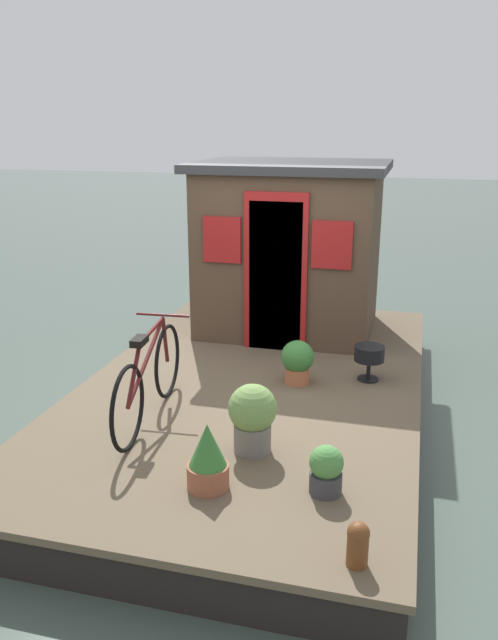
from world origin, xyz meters
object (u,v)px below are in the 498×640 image
(potted_plant_mint, at_px, (208,458))
(potted_plant_geranium, at_px, (297,361))
(potted_plant_lavender, at_px, (252,416))
(houseboat_cabin, at_px, (290,247))
(mooring_bollard, at_px, (358,543))
(bicycle, at_px, (149,378))
(potted_plant_ivy, at_px, (326,470))
(charcoal_grill, at_px, (369,355))

(potted_plant_mint, height_order, potted_plant_geranium, potted_plant_mint)
(potted_plant_lavender, bearing_deg, potted_plant_geranium, -3.34)
(houseboat_cabin, distance_m, mooring_bollard, 4.63)
(bicycle, bearing_deg, potted_plant_ivy, -114.55)
(potted_plant_ivy, distance_m, charcoal_grill, 2.17)
(bicycle, xyz_separation_m, potted_plant_lavender, (-0.31, -1.01, -0.09))
(houseboat_cabin, height_order, potted_plant_lavender, houseboat_cabin)
(houseboat_cabin, xyz_separation_m, charcoal_grill, (-1.46, -1.13, -0.78))
(potted_plant_ivy, distance_m, potted_plant_geranium, 1.99)
(houseboat_cabin, bearing_deg, bicycle, 167.12)
(potted_plant_mint, relative_size, charcoal_grill, 1.38)
(potted_plant_ivy, bearing_deg, potted_plant_lavender, 55.55)
(potted_plant_ivy, bearing_deg, mooring_bollard, -157.81)
(potted_plant_mint, bearing_deg, potted_plant_ivy, -79.69)
(bicycle, relative_size, charcoal_grill, 4.83)
(bicycle, bearing_deg, mooring_bollard, -127.14)
(potted_plant_ivy, height_order, potted_plant_lavender, potted_plant_lavender)
(potted_plant_ivy, relative_size, mooring_bollard, 1.26)
(potted_plant_mint, height_order, charcoal_grill, potted_plant_mint)
(houseboat_cabin, relative_size, potted_plant_geranium, 5.09)
(potted_plant_mint, xyz_separation_m, mooring_bollard, (-0.57, -1.12, -0.08))
(potted_plant_mint, bearing_deg, charcoal_grill, -22.17)
(houseboat_cabin, bearing_deg, charcoal_grill, -142.38)
(potted_plant_ivy, bearing_deg, potted_plant_mint, 100.31)
(bicycle, bearing_deg, charcoal_grill, -51.69)
(houseboat_cabin, height_order, bicycle, houseboat_cabin)
(potted_plant_ivy, xyz_separation_m, mooring_bollard, (-0.73, -0.30, -0.03))
(potted_plant_mint, height_order, mooring_bollard, potted_plant_mint)
(potted_plant_lavender, xyz_separation_m, potted_plant_geranium, (1.46, -0.09, -0.07))
(potted_plant_mint, distance_m, charcoal_grill, 2.51)
(potted_plant_geranium, bearing_deg, houseboat_cabin, 14.29)
(potted_plant_lavender, bearing_deg, bicycle, 72.87)
(houseboat_cabin, distance_m, bicycle, 3.02)
(potted_plant_mint, bearing_deg, houseboat_cabin, 2.74)
(potted_plant_mint, distance_m, potted_plant_lavender, 0.63)
(potted_plant_geranium, bearing_deg, potted_plant_lavender, 176.66)
(houseboat_cabin, bearing_deg, potted_plant_ivy, -164.47)
(potted_plant_mint, bearing_deg, potted_plant_geranium, -7.17)
(potted_plant_ivy, height_order, potted_plant_mint, potted_plant_mint)
(potted_plant_mint, xyz_separation_m, charcoal_grill, (2.32, -0.95, 0.03))
(houseboat_cabin, relative_size, charcoal_grill, 6.24)
(potted_plant_lavender, height_order, mooring_bollard, potted_plant_lavender)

